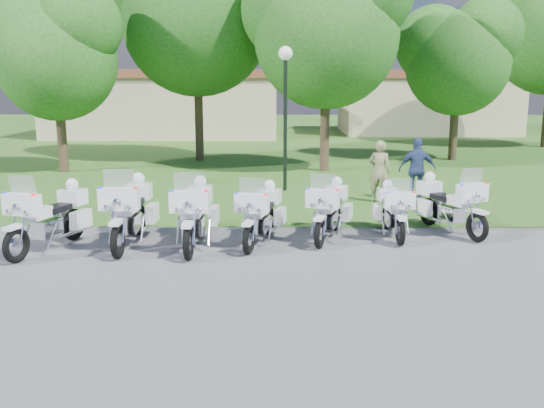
{
  "coord_description": "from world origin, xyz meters",
  "views": [
    {
      "loc": [
        1.04,
        -11.25,
        3.51
      ],
      "look_at": [
        0.94,
        1.2,
        0.95
      ],
      "focal_mm": 40.0,
      "sensor_mm": 36.0,
      "label": 1
    }
  ],
  "objects_px": {
    "motorcycle_3": "(261,213)",
    "motorcycle_6": "(449,203)",
    "motorcycle_1": "(131,211)",
    "motorcycle_5": "(393,209)",
    "lamp_post": "(285,84)",
    "motorcycle_0": "(50,216)",
    "motorcycle_4": "(330,209)",
    "bystander_a": "(379,171)",
    "bystander_c": "(417,170)",
    "motorcycle_2": "(196,213)"
  },
  "relations": [
    {
      "from": "motorcycle_3",
      "to": "motorcycle_6",
      "type": "bearing_deg",
      "value": -153.09
    },
    {
      "from": "motorcycle_3",
      "to": "motorcycle_1",
      "type": "bearing_deg",
      "value": 17.17
    },
    {
      "from": "motorcycle_3",
      "to": "motorcycle_5",
      "type": "xyz_separation_m",
      "value": [
        2.98,
        0.65,
        -0.05
      ]
    },
    {
      "from": "lamp_post",
      "to": "motorcycle_0",
      "type": "bearing_deg",
      "value": -125.97
    },
    {
      "from": "motorcycle_3",
      "to": "motorcycle_4",
      "type": "xyz_separation_m",
      "value": [
        1.53,
        0.44,
        0.01
      ]
    },
    {
      "from": "bystander_a",
      "to": "bystander_c",
      "type": "height_order",
      "value": "bystander_c"
    },
    {
      "from": "motorcycle_3",
      "to": "bystander_c",
      "type": "height_order",
      "value": "bystander_c"
    },
    {
      "from": "motorcycle_0",
      "to": "motorcycle_5",
      "type": "relative_size",
      "value": 1.13
    },
    {
      "from": "motorcycle_0",
      "to": "bystander_c",
      "type": "bearing_deg",
      "value": -131.54
    },
    {
      "from": "motorcycle_0",
      "to": "motorcycle_3",
      "type": "height_order",
      "value": "motorcycle_0"
    },
    {
      "from": "motorcycle_0",
      "to": "motorcycle_2",
      "type": "height_order",
      "value": "motorcycle_2"
    },
    {
      "from": "motorcycle_2",
      "to": "motorcycle_1",
      "type": "bearing_deg",
      "value": -4.86
    },
    {
      "from": "motorcycle_0",
      "to": "motorcycle_1",
      "type": "bearing_deg",
      "value": -148.51
    },
    {
      "from": "motorcycle_1",
      "to": "bystander_c",
      "type": "relative_size",
      "value": 1.41
    },
    {
      "from": "motorcycle_5",
      "to": "bystander_c",
      "type": "bearing_deg",
      "value": -110.74
    },
    {
      "from": "motorcycle_5",
      "to": "motorcycle_6",
      "type": "bearing_deg",
      "value": -166.22
    },
    {
      "from": "motorcycle_1",
      "to": "lamp_post",
      "type": "bearing_deg",
      "value": -116.93
    },
    {
      "from": "motorcycle_5",
      "to": "bystander_c",
      "type": "xyz_separation_m",
      "value": [
        1.46,
        4.04,
        0.33
      ]
    },
    {
      "from": "motorcycle_5",
      "to": "bystander_a",
      "type": "height_order",
      "value": "bystander_a"
    },
    {
      "from": "bystander_c",
      "to": "motorcycle_5",
      "type": "bearing_deg",
      "value": 68.96
    },
    {
      "from": "motorcycle_1",
      "to": "bystander_a",
      "type": "xyz_separation_m",
      "value": [
        6.14,
        4.69,
        0.16
      ]
    },
    {
      "from": "motorcycle_1",
      "to": "motorcycle_0",
      "type": "bearing_deg",
      "value": 14.32
    },
    {
      "from": "motorcycle_3",
      "to": "motorcycle_5",
      "type": "relative_size",
      "value": 1.06
    },
    {
      "from": "bystander_a",
      "to": "bystander_c",
      "type": "relative_size",
      "value": 0.97
    },
    {
      "from": "lamp_post",
      "to": "bystander_a",
      "type": "distance_m",
      "value": 4.12
    },
    {
      "from": "motorcycle_0",
      "to": "motorcycle_6",
      "type": "relative_size",
      "value": 1.08
    },
    {
      "from": "motorcycle_1",
      "to": "motorcycle_2",
      "type": "height_order",
      "value": "motorcycle_1"
    },
    {
      "from": "lamp_post",
      "to": "bystander_c",
      "type": "height_order",
      "value": "lamp_post"
    },
    {
      "from": "motorcycle_6",
      "to": "bystander_c",
      "type": "height_order",
      "value": "bystander_c"
    },
    {
      "from": "motorcycle_0",
      "to": "bystander_c",
      "type": "relative_size",
      "value": 1.31
    },
    {
      "from": "motorcycle_3",
      "to": "bystander_c",
      "type": "distance_m",
      "value": 6.46
    },
    {
      "from": "motorcycle_2",
      "to": "motorcycle_6",
      "type": "distance_m",
      "value": 5.9
    },
    {
      "from": "motorcycle_0",
      "to": "motorcycle_5",
      "type": "xyz_separation_m",
      "value": [
        7.4,
        1.2,
        -0.1
      ]
    },
    {
      "from": "motorcycle_2",
      "to": "bystander_a",
      "type": "distance_m",
      "value": 6.75
    },
    {
      "from": "motorcycle_2",
      "to": "lamp_post",
      "type": "height_order",
      "value": "lamp_post"
    },
    {
      "from": "motorcycle_6",
      "to": "motorcycle_2",
      "type": "bearing_deg",
      "value": -10.46
    },
    {
      "from": "lamp_post",
      "to": "bystander_a",
      "type": "relative_size",
      "value": 2.51
    },
    {
      "from": "motorcycle_1",
      "to": "motorcycle_6",
      "type": "height_order",
      "value": "motorcycle_1"
    },
    {
      "from": "motorcycle_2",
      "to": "motorcycle_3",
      "type": "relative_size",
      "value": 1.13
    },
    {
      "from": "bystander_a",
      "to": "motorcycle_1",
      "type": "bearing_deg",
      "value": 57.95
    },
    {
      "from": "motorcycle_1",
      "to": "lamp_post",
      "type": "height_order",
      "value": "lamp_post"
    },
    {
      "from": "motorcycle_1",
      "to": "motorcycle_5",
      "type": "distance_m",
      "value": 5.86
    },
    {
      "from": "motorcycle_5",
      "to": "bystander_a",
      "type": "distance_m",
      "value": 3.91
    },
    {
      "from": "motorcycle_2",
      "to": "lamp_post",
      "type": "distance_m",
      "value": 7.44
    },
    {
      "from": "motorcycle_0",
      "to": "motorcycle_1",
      "type": "distance_m",
      "value": 1.64
    },
    {
      "from": "motorcycle_0",
      "to": "motorcycle_5",
      "type": "height_order",
      "value": "motorcycle_0"
    },
    {
      "from": "motorcycle_2",
      "to": "lamp_post",
      "type": "xyz_separation_m",
      "value": [
        2.0,
        6.66,
        2.67
      ]
    },
    {
      "from": "motorcycle_3",
      "to": "motorcycle_5",
      "type": "height_order",
      "value": "motorcycle_3"
    },
    {
      "from": "motorcycle_0",
      "to": "bystander_a",
      "type": "distance_m",
      "value": 9.25
    },
    {
      "from": "motorcycle_4",
      "to": "motorcycle_6",
      "type": "relative_size",
      "value": 1.01
    }
  ]
}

